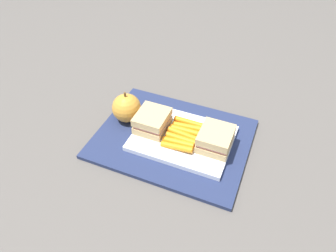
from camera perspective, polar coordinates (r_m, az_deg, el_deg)
name	(u,v)px	position (r m, az deg, el deg)	size (l,w,h in m)	color
ground_plane	(173,140)	(0.75, 0.88, -2.58)	(2.40, 2.40, 0.00)	#56514C
lunchbag_mat	(173,138)	(0.75, 0.88, -2.32)	(0.36, 0.28, 0.01)	navy
food_tray	(183,138)	(0.73, 2.70, -2.25)	(0.23, 0.17, 0.01)	white
sandwich_half_left	(215,139)	(0.70, 8.76, -2.36)	(0.07, 0.08, 0.04)	tan
sandwich_half_right	(152,121)	(0.74, -2.91, 0.94)	(0.07, 0.08, 0.04)	tan
carrot_sticks_bundle	(183,134)	(0.73, 2.79, -1.55)	(0.08, 0.10, 0.02)	orange
apple	(127,108)	(0.78, -7.65, 3.33)	(0.07, 0.07, 0.08)	gold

